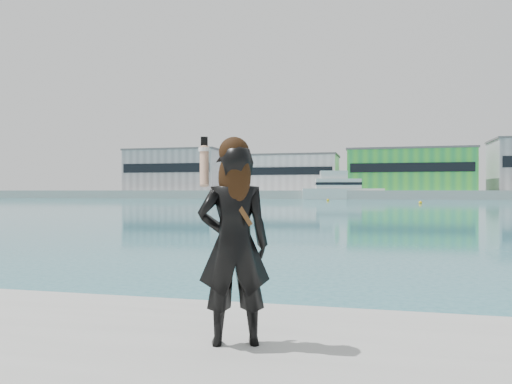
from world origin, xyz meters
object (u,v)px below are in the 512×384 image
buoy_near (420,204)px  motor_yacht (340,189)px  buoy_extra (246,205)px  buoy_far (328,201)px  woman (234,238)px

buoy_near → motor_yacht: bearing=111.5°
motor_yacht → buoy_extra: size_ratio=37.93×
buoy_far → woman: bearing=-84.9°
buoy_extra → buoy_near: bearing=32.6°
motor_yacht → buoy_near: bearing=-78.2°
motor_yacht → buoy_extra: bearing=-109.0°
buoy_near → buoy_extra: (-23.28, -14.90, 0.00)m
buoy_far → buoy_extra: 32.54m
motor_yacht → buoy_far: bearing=-102.0°
buoy_near → woman: bearing=-95.5°
buoy_near → woman: 75.70m
buoy_near → buoy_far: same height
buoy_far → buoy_extra: bearing=-103.8°
motor_yacht → woman: motor_yacht is taller
woman → motor_yacht: bearing=-106.5°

